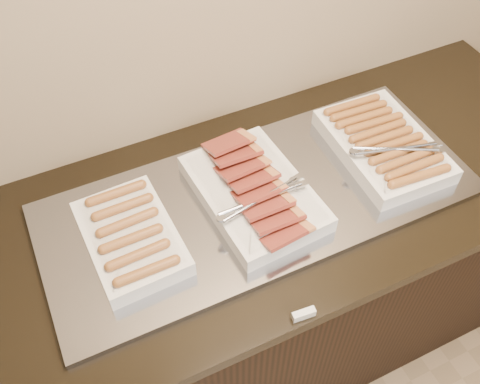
# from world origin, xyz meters

# --- Properties ---
(counter) EXTENTS (2.06, 0.76, 0.90)m
(counter) POSITION_xyz_m (0.00, 2.13, 0.45)
(counter) COLOR black
(counter) RESTS_ON ground
(warming_tray) EXTENTS (1.20, 0.50, 0.02)m
(warming_tray) POSITION_xyz_m (-0.01, 2.13, 0.91)
(warming_tray) COLOR #9698A3
(warming_tray) RESTS_ON counter
(dish_left) EXTENTS (0.23, 0.33, 0.07)m
(dish_left) POSITION_xyz_m (-0.38, 2.13, 0.95)
(dish_left) COLOR silver
(dish_left) RESTS_ON warming_tray
(dish_center) EXTENTS (0.29, 0.43, 0.09)m
(dish_center) POSITION_xyz_m (-0.03, 2.13, 0.95)
(dish_center) COLOR silver
(dish_center) RESTS_ON warming_tray
(dish_right) EXTENTS (0.28, 0.40, 0.08)m
(dish_right) POSITION_xyz_m (0.39, 2.13, 0.95)
(dish_right) COLOR silver
(dish_right) RESTS_ON warming_tray
(label_holder) EXTENTS (0.06, 0.02, 0.02)m
(label_holder) POSITION_xyz_m (-0.08, 1.77, 0.91)
(label_holder) COLOR silver
(label_holder) RESTS_ON counter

